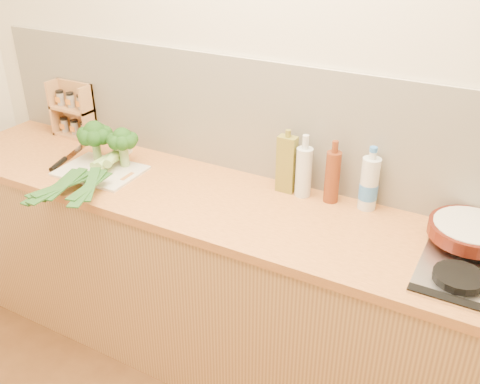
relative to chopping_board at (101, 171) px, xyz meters
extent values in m
plane|color=beige|center=(0.76, 0.35, 0.39)|extent=(3.50, 0.00, 3.50)
cube|color=silver|center=(0.76, 0.34, 0.26)|extent=(3.20, 0.02, 0.54)
cube|color=tan|center=(0.76, 0.05, -0.48)|extent=(3.20, 0.60, 0.86)
cube|color=#D7893F|center=(0.76, 0.05, -0.03)|extent=(3.20, 0.62, 0.04)
cylinder|color=black|center=(1.63, -0.07, 0.02)|extent=(0.17, 0.17, 0.03)
cylinder|color=black|center=(1.63, 0.17, 0.02)|extent=(0.17, 0.17, 0.03)
cube|color=beige|center=(0.00, 0.00, 0.00)|extent=(0.39, 0.30, 0.01)
cylinder|color=#84A761|center=(-0.09, 0.08, 0.05)|extent=(0.04, 0.04, 0.08)
sphere|color=#15380F|center=(-0.09, 0.08, 0.15)|extent=(0.11, 0.11, 0.11)
sphere|color=#15380F|center=(-0.04, 0.08, 0.14)|extent=(0.08, 0.08, 0.08)
sphere|color=#15380F|center=(-0.06, 0.12, 0.14)|extent=(0.08, 0.08, 0.08)
sphere|color=#15380F|center=(-0.10, 0.13, 0.14)|extent=(0.08, 0.08, 0.08)
sphere|color=#15380F|center=(-0.13, 0.10, 0.14)|extent=(0.08, 0.08, 0.08)
sphere|color=#15380F|center=(-0.13, 0.06, 0.14)|extent=(0.08, 0.08, 0.08)
sphere|color=#15380F|center=(-0.10, 0.04, 0.14)|extent=(0.08, 0.08, 0.08)
sphere|color=#15380F|center=(-0.06, 0.04, 0.14)|extent=(0.08, 0.08, 0.08)
cylinder|color=#84A761|center=(0.07, 0.09, 0.05)|extent=(0.04, 0.04, 0.09)
sphere|color=#15380F|center=(0.07, 0.09, 0.15)|extent=(0.09, 0.09, 0.09)
sphere|color=#15380F|center=(0.11, 0.09, 0.14)|extent=(0.07, 0.07, 0.07)
sphere|color=#15380F|center=(0.10, 0.13, 0.14)|extent=(0.07, 0.07, 0.07)
sphere|color=#15380F|center=(0.06, 0.13, 0.14)|extent=(0.07, 0.07, 0.07)
sphere|color=#15380F|center=(0.03, 0.11, 0.14)|extent=(0.07, 0.07, 0.07)
sphere|color=#15380F|center=(0.03, 0.08, 0.14)|extent=(0.07, 0.07, 0.07)
sphere|color=#15380F|center=(0.06, 0.05, 0.14)|extent=(0.07, 0.07, 0.07)
sphere|color=#15380F|center=(0.10, 0.06, 0.14)|extent=(0.07, 0.07, 0.07)
cylinder|color=white|center=(-0.02, 0.18, 0.03)|extent=(0.04, 0.12, 0.04)
cylinder|color=#92C060|center=(-0.02, 0.05, 0.03)|extent=(0.05, 0.15, 0.04)
cube|color=#1B4017|center=(-0.01, -0.25, 0.03)|extent=(0.09, 0.30, 0.02)
cube|color=#1B4017|center=(-0.01, -0.27, 0.03)|extent=(0.06, 0.34, 0.01)
cube|color=#1B4017|center=(-0.02, -0.24, 0.03)|extent=(0.11, 0.28, 0.02)
cylinder|color=white|center=(0.03, 0.13, 0.05)|extent=(0.04, 0.10, 0.04)
cylinder|color=#92C060|center=(0.03, 0.02, 0.05)|extent=(0.04, 0.13, 0.04)
cube|color=#1B4017|center=(0.03, -0.25, 0.05)|extent=(0.10, 0.30, 0.02)
cube|color=#1B4017|center=(0.03, -0.27, 0.05)|extent=(0.05, 0.34, 0.01)
cube|color=#1B4017|center=(0.03, -0.24, 0.05)|extent=(0.10, 0.28, 0.02)
cylinder|color=white|center=(0.01, 0.13, 0.06)|extent=(0.08, 0.11, 0.04)
cylinder|color=#92C060|center=(0.05, 0.03, 0.06)|extent=(0.09, 0.14, 0.04)
cube|color=#1B4017|center=(0.16, -0.23, 0.06)|extent=(0.10, 0.30, 0.02)
cube|color=#1B4017|center=(0.16, -0.25, 0.07)|extent=(0.17, 0.33, 0.01)
cube|color=#1B4017|center=(0.15, -0.22, 0.07)|extent=(0.19, 0.26, 0.02)
cube|color=silver|center=(-0.27, 0.11, 0.00)|extent=(0.09, 0.20, 0.00)
cylinder|color=black|center=(-0.22, -0.05, 0.01)|extent=(0.06, 0.14, 0.02)
cylinder|color=#4E170D|center=(1.62, 0.18, 0.06)|extent=(0.31, 0.31, 0.05)
cylinder|color=beige|center=(1.62, 0.18, 0.08)|extent=(0.27, 0.27, 0.00)
cube|color=tan|center=(-0.42, 0.32, 0.14)|extent=(0.25, 0.01, 0.30)
cube|color=tan|center=(-0.42, 0.28, 0.00)|extent=(0.25, 0.10, 0.01)
cube|color=tan|center=(-0.42, 0.28, 0.15)|extent=(0.25, 0.10, 0.01)
cube|color=tan|center=(-0.54, 0.28, 0.14)|extent=(0.01, 0.10, 0.30)
cube|color=tan|center=(-0.31, 0.28, 0.14)|extent=(0.01, 0.10, 0.30)
cylinder|color=gray|center=(-0.50, 0.28, 0.04)|extent=(0.04, 0.04, 0.07)
cylinder|color=gray|center=(-0.42, 0.28, 0.04)|extent=(0.04, 0.04, 0.07)
cylinder|color=gray|center=(-0.35, 0.28, 0.04)|extent=(0.04, 0.04, 0.07)
cylinder|color=gray|center=(-0.50, 0.28, 0.20)|extent=(0.04, 0.04, 0.07)
cylinder|color=gray|center=(-0.42, 0.28, 0.20)|extent=(0.04, 0.04, 0.07)
cylinder|color=gray|center=(-0.35, 0.28, 0.20)|extent=(0.04, 0.04, 0.07)
cube|color=olive|center=(0.85, 0.25, 0.12)|extent=(0.08, 0.05, 0.26)
cylinder|color=olive|center=(0.85, 0.25, 0.27)|extent=(0.02, 0.02, 0.03)
cylinder|color=silver|center=(0.93, 0.25, 0.10)|extent=(0.07, 0.07, 0.22)
cylinder|color=silver|center=(0.93, 0.25, 0.24)|extent=(0.03, 0.03, 0.06)
cylinder|color=#642B13|center=(1.05, 0.26, 0.11)|extent=(0.06, 0.06, 0.23)
cylinder|color=#642B13|center=(1.05, 0.26, 0.24)|extent=(0.03, 0.03, 0.05)
cylinder|color=silver|center=(1.21, 0.28, 0.11)|extent=(0.08, 0.08, 0.22)
cylinder|color=silver|center=(1.21, 0.28, 0.23)|extent=(0.03, 0.03, 0.03)
cylinder|color=#387AD4|center=(1.21, 0.28, 0.07)|extent=(0.08, 0.08, 0.07)
camera|label=1|loc=(1.68, -1.68, 1.11)|focal=40.00mm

